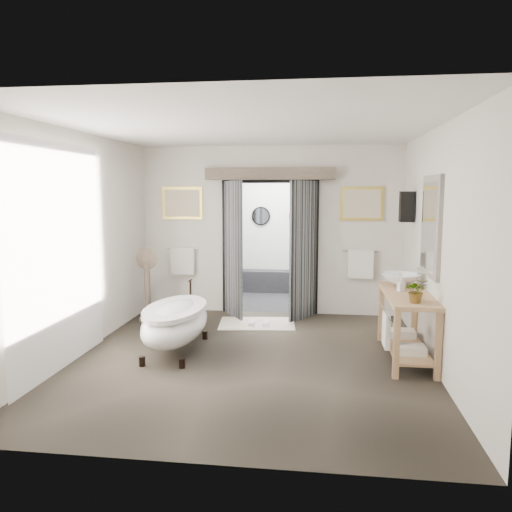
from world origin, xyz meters
name	(u,v)px	position (x,y,z in m)	size (l,w,h in m)	color
ground_plane	(250,359)	(0.00, 0.00, 0.00)	(5.00, 5.00, 0.00)	#473F33
room_shell	(245,214)	(-0.04, -0.12, 1.86)	(4.52, 5.02, 2.91)	silver
shower_room	(277,251)	(0.00, 3.99, 0.91)	(2.22, 2.01, 2.51)	black
back_wall_dressing	(269,225)	(0.00, 2.32, 1.56)	(3.82, 0.75, 2.52)	black
clawfoot_tub	(176,322)	(-1.02, 0.17, 0.41)	(0.76, 1.71, 0.83)	black
vanity	(405,320)	(1.95, 0.28, 0.51)	(0.57, 1.60, 0.85)	tan
pedestal_mirror	(148,290)	(-1.93, 1.63, 0.52)	(0.36, 0.23, 1.22)	#6C5E4C
rug	(257,324)	(-0.12, 1.68, 0.01)	(1.20, 0.80, 0.01)	beige
slippers	(259,323)	(-0.08, 1.60, 0.04)	(0.35, 0.26, 0.05)	silver
basin	(401,280)	(1.95, 0.73, 0.94)	(0.51, 0.51, 0.18)	white
plant	(417,291)	(1.98, -0.25, 0.99)	(0.25, 0.22, 0.28)	gray
soap_bottle_a	(401,284)	(1.91, 0.41, 0.94)	(0.08, 0.08, 0.18)	gray
soap_bottle_b	(400,279)	(1.96, 0.86, 0.94)	(0.14, 0.14, 0.18)	gray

